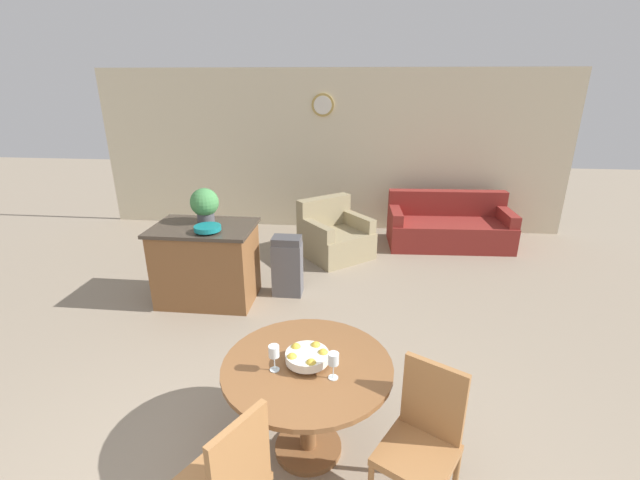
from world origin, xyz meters
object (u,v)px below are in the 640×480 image
trash_bin (287,266)px  couch (448,228)px  dining_chair_near_right (423,435)px  dining_table (308,385)px  kitchen_island (207,263)px  wine_glass_left (274,353)px  wine_glass_right (333,360)px  dining_chair_near_left (228,479)px  armchair (334,237)px  potted_plant (205,204)px  fruit_bowl (307,356)px  teal_bowl (208,228)px

trash_bin → couch: couch is taller
dining_chair_near_right → trash_bin: size_ratio=1.29×
dining_table → kitchen_island: bearing=125.0°
dining_chair_near_right → wine_glass_left: bearing=15.0°
dining_chair_near_right → trash_bin: (-1.31, 2.69, -0.16)m
wine_glass_right → couch: (1.52, 4.44, -0.59)m
dining_table → dining_chair_near_left: dining_chair_near_left is taller
wine_glass_left → armchair: size_ratio=0.15×
wine_glass_right → potted_plant: bearing=125.2°
dining_chair_near_right → wine_glass_left: size_ratio=5.31×
fruit_bowl → potted_plant: (-1.51, 2.27, 0.36)m
dining_table → wine_glass_left: bearing=-157.5°
dining_chair_near_left → potted_plant: (-1.18, 3.01, 0.62)m
dining_chair_near_right → kitchen_island: 3.32m
teal_bowl → couch: (3.06, 2.39, -0.70)m
dining_table → armchair: bearing=91.3°
dining_chair_near_right → potted_plant: size_ratio=2.40×
dining_chair_near_right → trash_bin: 3.00m
wine_glass_left → kitchen_island: size_ratio=0.16×
wine_glass_left → kitchen_island: kitchen_island is taller
fruit_bowl → wine_glass_left: 0.23m
dining_table → potted_plant: bearing=123.5°
wine_glass_left → teal_bowl: teal_bowl is taller
couch → fruit_bowl: bearing=-114.4°
dining_table → fruit_bowl: fruit_bowl is taller
dining_table → armchair: size_ratio=0.94×
wine_glass_left → kitchen_island: (-1.29, 2.21, -0.41)m
dining_table → dining_chair_near_left: 0.81m
fruit_bowl → wine_glass_right: size_ratio=1.57×
wine_glass_right → kitchen_island: size_ratio=0.16×
kitchen_island → potted_plant: (-0.01, 0.14, 0.69)m
teal_bowl → couch: 3.95m
dining_chair_near_right → kitchen_island: dining_chair_near_right is taller
dining_chair_near_left → couch: dining_chair_near_left is taller
dining_chair_near_right → armchair: 4.09m
wine_glass_left → teal_bowl: size_ratio=0.63×
armchair → dining_chair_near_right: bearing=-118.0°
wine_glass_left → trash_bin: size_ratio=0.24×
teal_bowl → potted_plant: potted_plant is taller
teal_bowl → armchair: bearing=53.8°
dining_table → kitchen_island: 2.60m
teal_bowl → armchair: (1.28, 1.74, -0.70)m
potted_plant → wine_glass_right: bearing=-54.8°
fruit_bowl → teal_bowl: 2.37m
dining_chair_near_right → teal_bowl: teal_bowl is taller
dining_table → teal_bowl: teal_bowl is taller
teal_bowl → potted_plant: (-0.14, 0.35, 0.17)m
dining_chair_near_left → kitchen_island: bearing=51.7°
dining_table → dining_chair_near_left: size_ratio=1.17×
dining_chair_near_left → armchair: bearing=26.5°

